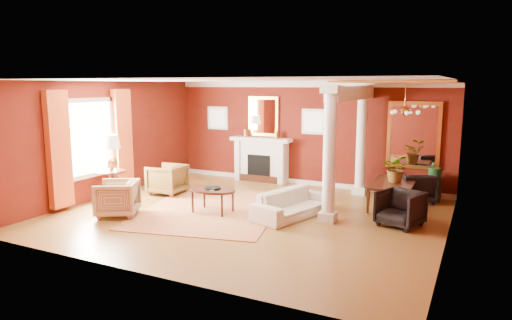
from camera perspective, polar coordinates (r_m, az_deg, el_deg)
The scene contains 27 objects.
ground at distance 10.04m, azimuth -0.94°, elevation -6.86°, with size 8.00×8.00×0.00m, color brown.
room_shell at distance 9.67m, azimuth -0.97°, elevation 4.70°, with size 8.04×7.04×2.92m.
fireplace at distance 13.36m, azimuth 0.65°, elevation 0.07°, with size 1.85×0.42×1.29m.
overmantel_mirror at distance 13.34m, azimuth 0.91°, elevation 5.48°, with size 0.95×0.07×1.15m.
flank_window_left at distance 14.09m, azimuth -4.79°, elevation 5.25°, with size 0.70×0.07×0.70m.
flank_window_right at distance 12.76m, azimuth 7.25°, elevation 4.78°, with size 0.70×0.07×0.70m.
left_window at distance 11.60m, azimuth -19.75°, elevation 1.98°, with size 0.21×2.55×2.60m.
column_front at distance 9.37m, azimuth 9.17°, elevation 0.79°, with size 0.36×0.36×2.80m.
column_back at distance 11.95m, azimuth 13.05°, elevation 2.51°, with size 0.36×0.36×2.80m.
header_beam at distance 10.81m, azimuth 11.90°, elevation 8.19°, with size 0.30×3.20×0.32m, color white.
amber_ceiling at distance 10.42m, azimuth 17.94°, elevation 9.28°, with size 2.30×3.40×0.04m, color gold.
dining_mirror at distance 12.17m, azimuth 19.08°, elevation 2.94°, with size 1.30×0.07×1.70m.
chandelier at distance 10.48m, azimuth 18.08°, elevation 5.87°, with size 0.60×0.62×0.75m.
crown_trim at distance 12.81m, azimuth 6.26°, elevation 9.39°, with size 8.00×0.08×0.16m, color white.
base_trim at distance 13.10m, azimuth 6.05°, elevation -2.78°, with size 8.00×0.08×0.12m, color white.
rug at distance 10.52m, azimuth -5.40°, elevation -6.10°, with size 2.95×3.93×0.02m, color maroon.
sofa at distance 9.84m, azimuth 4.60°, elevation -4.94°, with size 1.94×0.57×0.76m, color beige.
armchair_leopard at distance 12.05m, azimuth -11.05°, elevation -2.19°, with size 0.83×0.78×0.85m, color black.
armchair_stripe at distance 10.31m, azimuth -16.98°, elevation -4.39°, with size 0.83×0.77×0.85m, color tan.
coffee_table at distance 10.13m, azimuth -5.44°, elevation -3.87°, with size 1.07×1.07×0.54m.
coffee_book at distance 10.07m, azimuth -5.72°, elevation -2.99°, with size 0.17×0.02×0.24m, color #321A0E.
side_table at distance 11.47m, azimuth -17.73°, elevation 0.45°, with size 0.65×0.65×1.63m.
dining_table at distance 10.99m, azimuth 16.87°, elevation -3.28°, with size 1.71×0.60×0.95m, color #321A0E.
dining_chair_near at distance 9.59m, azimuth 17.60°, elevation -5.60°, with size 0.77×0.73×0.80m, color black.
dining_chair_far at distance 11.74m, azimuth 19.62°, elevation -3.04°, with size 0.76×0.71×0.78m, color black.
green_urn at distance 11.85m, azimuth 21.35°, elevation -3.33°, with size 0.35×0.35×0.85m.
potted_plant at distance 10.83m, azimuth 17.26°, elevation 0.46°, with size 0.59×0.65×0.51m, color #26591E.
Camera 1 is at (4.44, -8.55, 2.81)m, focal length 32.00 mm.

